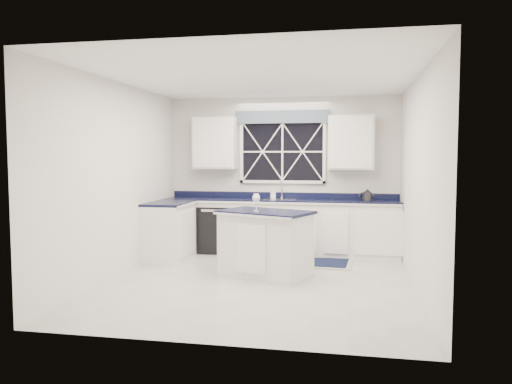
% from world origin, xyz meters
% --- Properties ---
extents(ground, '(4.50, 4.50, 0.00)m').
position_xyz_m(ground, '(0.00, 0.00, 0.00)').
color(ground, '#A5A5A0').
rests_on(ground, ground).
extents(back_wall, '(4.00, 0.10, 2.70)m').
position_xyz_m(back_wall, '(0.00, 2.25, 1.35)').
color(back_wall, silver).
rests_on(back_wall, ground).
extents(base_cabinets, '(3.99, 1.60, 0.90)m').
position_xyz_m(base_cabinets, '(-0.33, 1.78, 0.45)').
color(base_cabinets, white).
rests_on(base_cabinets, ground).
extents(countertop, '(3.98, 0.64, 0.04)m').
position_xyz_m(countertop, '(0.00, 1.95, 0.92)').
color(countertop, black).
rests_on(countertop, base_cabinets).
extents(dishwasher, '(0.60, 0.58, 0.82)m').
position_xyz_m(dishwasher, '(-1.10, 1.95, 0.41)').
color(dishwasher, black).
rests_on(dishwasher, ground).
extents(window, '(1.65, 0.09, 1.26)m').
position_xyz_m(window, '(0.00, 2.20, 1.83)').
color(window, black).
rests_on(window, ground).
extents(upper_cabinets, '(3.10, 0.34, 0.90)m').
position_xyz_m(upper_cabinets, '(0.00, 2.08, 1.90)').
color(upper_cabinets, white).
rests_on(upper_cabinets, ground).
extents(faucet, '(0.05, 0.20, 0.30)m').
position_xyz_m(faucet, '(0.00, 2.14, 1.10)').
color(faucet, '#B0B0B2').
rests_on(faucet, countertop).
extents(island, '(1.42, 1.16, 0.92)m').
position_xyz_m(island, '(0.02, 0.35, 0.46)').
color(island, white).
rests_on(island, ground).
extents(rug, '(1.45, 0.94, 0.02)m').
position_xyz_m(rug, '(0.52, 1.35, 0.01)').
color(rug, '#A0A09C').
rests_on(rug, ground).
extents(kettle, '(0.27, 0.18, 0.19)m').
position_xyz_m(kettle, '(1.45, 2.04, 1.03)').
color(kettle, '#2B2A2D').
rests_on(kettle, countertop).
extents(wine_glass, '(0.10, 0.10, 0.25)m').
position_xyz_m(wine_glass, '(-0.10, 0.27, 1.09)').
color(wine_glass, white).
rests_on(wine_glass, island).
extents(soap_bottle, '(0.11, 0.11, 0.18)m').
position_xyz_m(soap_bottle, '(-0.15, 2.11, 1.03)').
color(soap_bottle, silver).
rests_on(soap_bottle, countertop).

